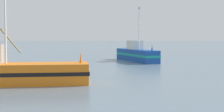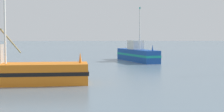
% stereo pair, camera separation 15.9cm
% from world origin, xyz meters
% --- Properties ---
extents(fishing_boat_blue, '(4.13, 9.86, 6.64)m').
position_xyz_m(fishing_boat_blue, '(9.41, 46.77, 0.89)').
color(fishing_boat_blue, '#19479E').
rests_on(fishing_boat_blue, ground).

